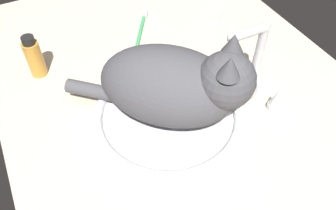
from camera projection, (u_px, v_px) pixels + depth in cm
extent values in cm
cube|color=beige|center=(184.00, 99.00, 83.19)|extent=(117.99, 81.53, 3.00)
torus|color=white|center=(168.00, 114.00, 76.63)|extent=(32.95, 32.95, 2.08)
cylinder|color=white|center=(168.00, 116.00, 77.18)|extent=(29.82, 29.82, 0.60)
cylinder|color=silver|center=(252.00, 81.00, 83.12)|extent=(4.00, 4.00, 2.60)
cylinder|color=silver|center=(259.00, 54.00, 76.88)|extent=(2.00, 2.00, 14.20)
sphere|color=silver|center=(265.00, 27.00, 71.61)|extent=(2.20, 2.20, 2.20)
cylinder|color=silver|center=(249.00, 32.00, 70.38)|extent=(2.00, 8.19, 2.00)
sphere|color=silver|center=(232.00, 38.00, 69.15)|extent=(2.10, 2.10, 2.10)
cylinder|color=silver|center=(232.00, 62.00, 88.61)|extent=(3.20, 3.20, 1.60)
cone|color=silver|center=(233.00, 52.00, 86.28)|extent=(2.88, 2.88, 4.65)
cylinder|color=silver|center=(274.00, 107.00, 78.38)|extent=(3.20, 3.20, 1.60)
cone|color=silver|center=(277.00, 97.00, 76.06)|extent=(2.88, 2.88, 4.65)
ellipsoid|color=#4C4C51|center=(168.00, 86.00, 70.11)|extent=(31.78, 32.57, 15.48)
sphere|color=#4C4C51|center=(226.00, 80.00, 64.87)|extent=(11.17, 11.17, 11.17)
cone|color=#4C4C51|center=(234.00, 44.00, 62.57)|extent=(4.25, 4.25, 4.19)
cone|color=#4C4C51|center=(228.00, 68.00, 58.25)|extent=(4.25, 4.25, 4.19)
ellipsoid|color=silver|center=(248.00, 89.00, 64.96)|extent=(5.73, 5.63, 3.58)
ellipsoid|color=silver|center=(216.00, 98.00, 68.93)|extent=(12.40, 12.27, 8.51)
cylinder|color=#4C4C51|center=(96.00, 91.00, 77.63)|extent=(11.48, 12.25, 3.20)
cylinder|color=gold|center=(35.00, 59.00, 83.51)|extent=(3.92, 3.92, 9.26)
cylinder|color=black|center=(28.00, 40.00, 79.40)|extent=(2.94, 2.94, 1.80)
cylinder|color=#3FB266|center=(141.00, 33.00, 97.30)|extent=(13.68, 9.00, 1.00)
cube|color=white|center=(146.00, 12.00, 102.88)|extent=(2.84, 2.39, 1.20)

